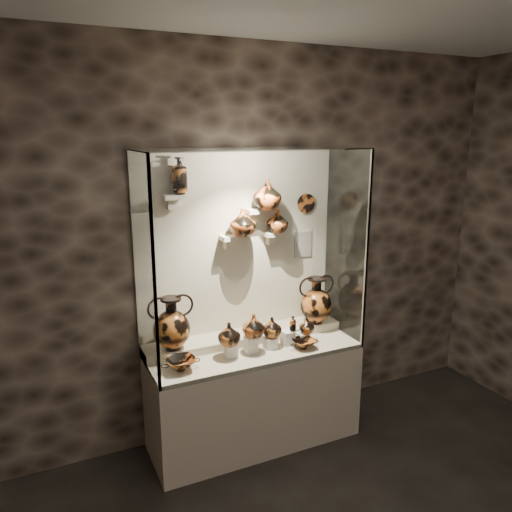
{
  "coord_description": "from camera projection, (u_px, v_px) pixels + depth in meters",
  "views": [
    {
      "loc": [
        -1.55,
        -1.17,
        2.52
      ],
      "look_at": [
        0.02,
        2.18,
        1.59
      ],
      "focal_mm": 35.0,
      "sensor_mm": 36.0,
      "label": 1
    }
  ],
  "objects": [
    {
      "name": "info_placard",
      "position": [
        303.0,
        244.0,
        4.32
      ],
      "size": [
        0.17,
        0.01,
        0.22
      ],
      "primitive_type": "cube",
      "color": "beige",
      "rests_on": "back_panel"
    },
    {
      "name": "amphora_left",
      "position": [
        172.0,
        323.0,
        3.78
      ],
      "size": [
        0.44,
        0.44,
        0.42
      ],
      "primitive_type": null,
      "rotation": [
        0.0,
        0.0,
        0.41
      ],
      "color": "#AF5C21",
      "rests_on": "rear_tier"
    },
    {
      "name": "amphora_right",
      "position": [
        316.0,
        300.0,
        4.31
      ],
      "size": [
        0.4,
        0.4,
        0.41
      ],
      "primitive_type": null,
      "rotation": [
        0.0,
        0.0,
        -0.26
      ],
      "color": "#AF5C21",
      "rests_on": "rear_tier"
    },
    {
      "name": "jug_b",
      "position": [
        254.0,
        326.0,
        3.87
      ],
      "size": [
        0.21,
        0.21,
        0.19
      ],
      "primitive_type": "imported",
      "rotation": [
        0.0,
        0.0,
        -0.18
      ],
      "color": "#B4521F",
      "rests_on": "pedestal_b"
    },
    {
      "name": "jug_e",
      "position": [
        307.0,
        325.0,
        4.09
      ],
      "size": [
        0.14,
        0.14,
        0.13
      ],
      "primitive_type": "imported",
      "rotation": [
        0.0,
        0.0,
        0.14
      ],
      "color": "#AF5C21",
      "rests_on": "pedestal_e"
    },
    {
      "name": "bracket_cc",
      "position": [
        272.0,
        234.0,
        4.11
      ],
      "size": [
        0.14,
        0.12,
        0.04
      ],
      "primitive_type": "cube",
      "color": "beige",
      "rests_on": "back_panel"
    },
    {
      "name": "plinth",
      "position": [
        254.0,
        397.0,
        4.1
      ],
      "size": [
        1.7,
        0.6,
        0.8
      ],
      "primitive_type": "cube",
      "color": "beige",
      "rests_on": "floor"
    },
    {
      "name": "kylix_left",
      "position": [
        181.0,
        363.0,
        3.62
      ],
      "size": [
        0.34,
        0.32,
        0.11
      ],
      "primitive_type": null,
      "rotation": [
        0.0,
        0.0,
        0.36
      ],
      "color": "#B4521F",
      "rests_on": "front_tier"
    },
    {
      "name": "ovoid_vase_c",
      "position": [
        277.0,
        221.0,
        4.06
      ],
      "size": [
        0.21,
        0.21,
        0.19
      ],
      "primitive_type": "imported",
      "rotation": [
        0.0,
        0.0,
        0.22
      ],
      "color": "#B4521F",
      "rests_on": "bracket_cc"
    },
    {
      "name": "pedestal_e",
      "position": [
        303.0,
        337.0,
        4.11
      ],
      "size": [
        0.09,
        0.09,
        0.08
      ],
      "primitive_type": "cube",
      "color": "silver",
      "rests_on": "front_tier"
    },
    {
      "name": "front_tier",
      "position": [
        254.0,
        350.0,
        4.0
      ],
      "size": [
        1.68,
        0.58,
        0.03
      ],
      "primitive_type": "cube",
      "color": "beige",
      "rests_on": "plinth"
    },
    {
      "name": "frame_post_left",
      "position": [
        154.0,
        279.0,
        3.21
      ],
      "size": [
        0.02,
        0.02,
        1.6
      ],
      "primitive_type": "cube",
      "color": "gray",
      "rests_on": "plinth"
    },
    {
      "name": "jug_c",
      "position": [
        272.0,
        327.0,
        3.98
      ],
      "size": [
        0.19,
        0.19,
        0.16
      ],
      "primitive_type": "imported",
      "rotation": [
        0.0,
        0.0,
        0.24
      ],
      "color": "#AF5C21",
      "rests_on": "pedestal_c"
    },
    {
      "name": "pedestal_c",
      "position": [
        270.0,
        343.0,
        3.99
      ],
      "size": [
        0.09,
        0.09,
        0.09
      ],
      "primitive_type": "cube",
      "color": "silver",
      "rests_on": "front_tier"
    },
    {
      "name": "ovoid_vase_b",
      "position": [
        267.0,
        194.0,
        3.94
      ],
      "size": [
        0.3,
        0.3,
        0.24
      ],
      "primitive_type": "imported",
      "rotation": [
        0.0,
        0.0,
        0.41
      ],
      "color": "#B4521F",
      "rests_on": "bracket_cb"
    },
    {
      "name": "ovoid_vase_a",
      "position": [
        242.0,
        222.0,
        3.91
      ],
      "size": [
        0.28,
        0.28,
        0.22
      ],
      "primitive_type": "imported",
      "rotation": [
        0.0,
        0.0,
        -0.41
      ],
      "color": "#B4521F",
      "rests_on": "bracket_ca"
    },
    {
      "name": "wall_plate",
      "position": [
        306.0,
        203.0,
        4.24
      ],
      "size": [
        0.17,
        0.02,
        0.17
      ],
      "primitive_type": "cylinder",
      "rotation": [
        1.57,
        0.0,
        0.0
      ],
      "color": "#B45723",
      "rests_on": "back_panel"
    },
    {
      "name": "pedestal_a",
      "position": [
        231.0,
        350.0,
        3.85
      ],
      "size": [
        0.09,
        0.09,
        0.1
      ],
      "primitive_type": "cube",
      "color": "silver",
      "rests_on": "front_tier"
    },
    {
      "name": "bracket_ca",
      "position": [
        230.0,
        238.0,
        3.95
      ],
      "size": [
        0.14,
        0.12,
        0.04
      ],
      "primitive_type": "cube",
      "color": "beige",
      "rests_on": "back_panel"
    },
    {
      "name": "glass_right",
      "position": [
        346.0,
        245.0,
        4.15
      ],
      "size": [
        0.01,
        0.6,
        1.6
      ],
      "primitive_type": "cube",
      "color": "white",
      "rests_on": "plinth"
    },
    {
      "name": "bracket_cb",
      "position": [
        253.0,
        211.0,
        3.99
      ],
      "size": [
        0.1,
        0.12,
        0.04
      ],
      "primitive_type": "cube",
      "color": "beige",
      "rests_on": "back_panel"
    },
    {
      "name": "kylix_right",
      "position": [
        304.0,
        343.0,
        3.99
      ],
      "size": [
        0.27,
        0.25,
        0.09
      ],
      "primitive_type": null,
      "rotation": [
        0.0,
        0.0,
        -0.29
      ],
      "color": "#AF5C21",
      "rests_on": "front_tier"
    },
    {
      "name": "glass_left",
      "position": [
        143.0,
        268.0,
        3.46
      ],
      "size": [
        0.01,
        0.6,
        1.6
      ],
      "primitive_type": "cube",
      "color": "white",
      "rests_on": "plinth"
    },
    {
      "name": "bracket_ul",
      "position": [
        173.0,
        197.0,
        3.68
      ],
      "size": [
        0.14,
        0.12,
        0.04
      ],
      "primitive_type": "cube",
      "color": "beige",
      "rests_on": "back_panel"
    },
    {
      "name": "lekythos_tall",
      "position": [
        179.0,
        173.0,
        3.65
      ],
      "size": [
        0.14,
        0.14,
        0.31
      ],
      "primitive_type": null,
      "rotation": [
        0.0,
        0.0,
        -0.16
      ],
      "color": "#AF5C21",
      "rests_on": "bracket_ul"
    },
    {
      "name": "pedestal_d",
      "position": [
        288.0,
        338.0,
        4.05
      ],
      "size": [
        0.09,
        0.09,
        0.12
      ],
      "primitive_type": "cube",
      "color": "silver",
      "rests_on": "front_tier"
    },
    {
      "name": "glass_top",
      "position": [
        254.0,
        149.0,
        3.61
      ],
      "size": [
        1.7,
        0.6,
        0.01
      ],
      "primitive_type": "cube",
      "color": "white",
      "rests_on": "back_panel"
    },
    {
      "name": "glass_front",
      "position": [
        271.0,
        265.0,
        3.55
      ],
      "size": [
        1.7,
        0.01,
        1.6
      ],
      "primitive_type": "cube",
      "color": "white",
      "rests_on": "plinth"
    },
    {
      "name": "wall_back",
      "position": [
        237.0,
        247.0,
        4.09
      ],
      "size": [
        5.0,
        0.02,
        3.2
      ],
      "primitive_type": "cube",
      "color": "black",
      "rests_on": "ground"
    },
    {
      "name": "lekythos_small",
      "position": [
        293.0,
        323.0,
        4.02
      ],
      "size": [
        0.08,
        0.08,
        0.14
      ],
      "primitive_type": null,
      "rotation": [
        0.0,
        0.0,
        0.38
      ],
      "color": "#B4521F",
      "rests_on": "pedestal_d"
    },
    {
      "name": "back_panel",
      "position": [
        238.0,
        247.0,
        4.08
      ],
      "size": [
        1.7,
        0.03,
        1.6
      ],
      "primitive_type": "cube",
      "color": "beige",
      "rests_on": "plinth"
    },
    {
      "name": "pedestal_b",
      "position": [
        251.0,
        344.0,
        3.92
      ],
      "size": [
        0.09,
        0.09,
        0.13
      ],
      "primitive_type": "cube",
      "color": "silver",
      "rests_on": "front_tier"
    },
    {
      "name": "frame_post_right",
      "position": [
        367.0,
        253.0,
        3.9
      ],
      "size": [
        0.02,
        0.02,
        1.6
      ],
      "primitive_type": "cube",
      "color": "gray",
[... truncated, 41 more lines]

